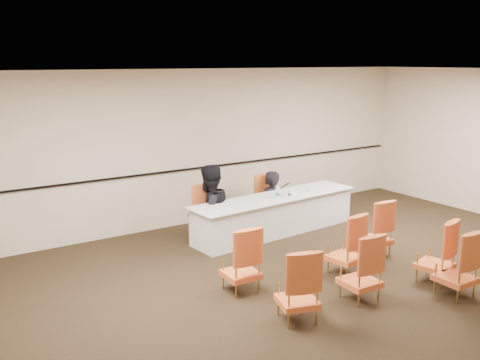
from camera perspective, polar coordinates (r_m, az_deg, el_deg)
name	(u,v)px	position (r m, az deg, el deg)	size (l,w,h in m)	color
floor	(349,288)	(7.87, 11.55, -11.24)	(10.00, 10.00, 0.00)	black
ceiling	(359,72)	(7.21, 12.62, 11.15)	(10.00, 10.00, 0.00)	silver
wall_back	(207,146)	(10.53, -3.57, 3.60)	(10.00, 0.04, 3.00)	beige
wall_rail	(208,167)	(10.57, -3.43, 1.43)	(9.80, 0.04, 0.03)	black
panel_table	(275,215)	(9.97, 3.79, -3.71)	(3.47, 0.81, 0.69)	silver
panelist_main	(270,211)	(10.59, 3.17, -3.30)	(0.58, 0.38, 1.60)	black
panelist_main_chair	(270,200)	(10.53, 3.19, -2.11)	(0.50, 0.50, 0.95)	#DB5327
panelist_second	(209,215)	(9.69, -3.31, -3.80)	(0.91, 0.71, 1.87)	black
panelist_second_chair	(209,212)	(9.67, -3.32, -3.44)	(0.50, 0.50, 0.95)	#DB5327
papers	(294,193)	(10.14, 5.83, -1.44)	(0.30, 0.22, 0.00)	white
microphone	(288,188)	(9.96, 5.18, -0.81)	(0.10, 0.21, 0.29)	black
water_bottle	(278,191)	(9.76, 4.03, -1.22)	(0.08, 0.08, 0.25)	#16737D
drinking_glass	(286,194)	(9.87, 4.98, -1.51)	(0.06, 0.06, 0.10)	white
coffee_cup	(310,189)	(10.29, 7.45, -0.93)	(0.08, 0.08, 0.12)	silver
aud_chair_front_left	(241,259)	(7.45, 0.08, -8.39)	(0.50, 0.50, 0.95)	#DB5327
aud_chair_front_mid	(346,243)	(8.20, 11.24, -6.66)	(0.50, 0.50, 0.95)	#DB5327
aud_chair_front_right	(375,227)	(9.08, 14.20, -4.90)	(0.50, 0.50, 0.95)	#DB5327
aud_chair_back_left	(298,284)	(6.69, 6.17, -11.00)	(0.50, 0.50, 0.95)	#DB5327
aud_chair_back_mid	(360,266)	(7.37, 12.72, -8.97)	(0.50, 0.50, 0.95)	#DB5327
aud_chair_back_right	(436,251)	(8.25, 20.16, -7.09)	(0.50, 0.50, 0.95)	#DB5327
aud_chair_extra	(457,263)	(7.87, 22.10, -8.19)	(0.50, 0.50, 0.95)	#DB5327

